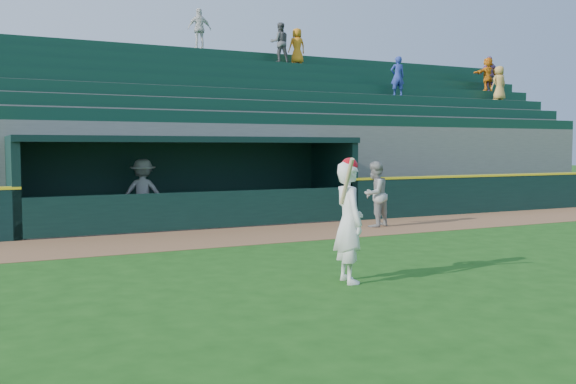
# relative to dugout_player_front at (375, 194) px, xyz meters

# --- Properties ---
(ground) EXTENTS (120.00, 120.00, 0.00)m
(ground) POSITION_rel_dugout_player_front_xyz_m (-4.31, -4.94, -0.89)
(ground) COLOR #1C4C13
(ground) RESTS_ON ground
(warning_track) EXTENTS (40.00, 3.00, 0.01)m
(warning_track) POSITION_rel_dugout_player_front_xyz_m (-4.31, -0.04, -0.89)
(warning_track) COLOR brown
(warning_track) RESTS_ON ground
(field_wall_right) EXTENTS (15.50, 0.30, 1.20)m
(field_wall_right) POSITION_rel_dugout_player_front_xyz_m (7.94, 1.61, -0.29)
(field_wall_right) COLOR black
(field_wall_right) RESTS_ON ground
(wall_stripe_right) EXTENTS (15.50, 0.32, 0.06)m
(wall_stripe_right) POSITION_rel_dugout_player_front_xyz_m (7.94, 1.61, 0.34)
(wall_stripe_right) COLOR yellow
(wall_stripe_right) RESTS_ON field_wall_right
(dugout_player_front) EXTENTS (1.07, 0.97, 1.79)m
(dugout_player_front) POSITION_rel_dugout_player_front_xyz_m (0.00, 0.00, 0.00)
(dugout_player_front) COLOR #A4A49F
(dugout_player_front) RESTS_ON ground
(dugout_player_inside) EXTENTS (1.37, 1.11, 1.85)m
(dugout_player_inside) POSITION_rel_dugout_player_front_xyz_m (-5.62, 2.95, 0.03)
(dugout_player_inside) COLOR #9A9A95
(dugout_player_inside) RESTS_ON ground
(dugout) EXTENTS (9.40, 2.80, 2.46)m
(dugout) POSITION_rel_dugout_player_front_xyz_m (-4.31, 3.06, 0.46)
(dugout) COLOR #62625E
(dugout) RESTS_ON ground
(stands) EXTENTS (34.50, 6.25, 7.55)m
(stands) POSITION_rel_dugout_player_front_xyz_m (-4.29, 7.63, 1.50)
(stands) COLOR slate
(stands) RESTS_ON ground
(batter_at_plate) EXTENTS (0.58, 0.87, 2.02)m
(batter_at_plate) POSITION_rel_dugout_player_front_xyz_m (-4.45, -5.82, 0.11)
(batter_at_plate) COLOR white
(batter_at_plate) RESTS_ON ground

